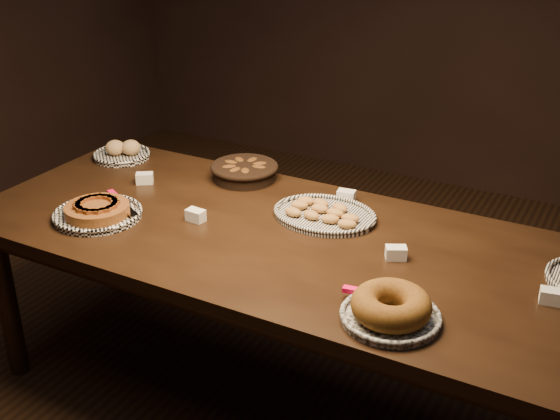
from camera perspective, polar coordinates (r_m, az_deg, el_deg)
The scene contains 8 objects.
ground at distance 2.96m, azimuth 0.22°, elevation -15.05°, with size 5.00×5.00×0.00m, color black.
buffet_table at distance 2.57m, azimuth 0.25°, elevation -3.50°, with size 2.40×1.00×0.75m.
apple_tart_plate at distance 2.75m, azimuth -14.60°, elevation -0.13°, with size 0.34×0.34×0.06m.
madeleine_platter at distance 2.66m, azimuth 3.60°, elevation -0.31°, with size 0.40×0.32×0.05m.
bundt_cake_plate at distance 2.07m, azimuth 8.99°, elevation -7.94°, with size 0.32×0.30×0.09m.
croissant_basket at distance 3.00m, azimuth -2.92°, elevation 3.27°, with size 0.29×0.29×0.07m.
bread_roll_plate at distance 3.32m, azimuth -12.70°, elevation 4.60°, with size 0.26×0.26×0.08m.
tent_cards at distance 2.58m, azimuth 2.63°, elevation -1.05°, with size 1.75×0.49×0.04m.
Camera 1 is at (1.07, -1.98, 1.92)m, focal length 45.00 mm.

